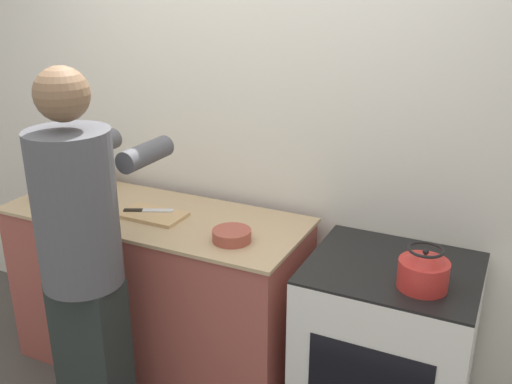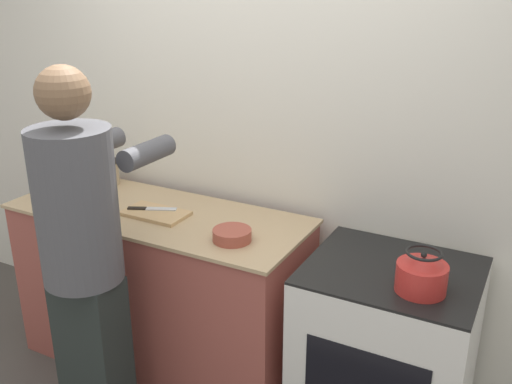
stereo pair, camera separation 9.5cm
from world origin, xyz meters
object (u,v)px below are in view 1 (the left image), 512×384
(oven, at_px, (385,353))
(canister_jar, at_px, (98,174))
(bowl_prep, at_px, (53,194))
(cutting_board, at_px, (152,215))
(knife, at_px, (147,210))
(kettle, at_px, (423,271))
(person, at_px, (83,253))

(oven, xyz_separation_m, canister_jar, (-1.75, 0.19, 0.54))
(oven, height_order, bowl_prep, bowl_prep)
(oven, distance_m, cutting_board, 1.30)
(knife, distance_m, kettle, 1.40)
(knife, bearing_deg, cutting_board, -44.03)
(knife, bearing_deg, canister_jar, 131.33)
(person, distance_m, canister_jar, 0.92)
(bowl_prep, height_order, canister_jar, canister_jar)
(cutting_board, bearing_deg, kettle, -3.17)
(bowl_prep, xyz_separation_m, canister_jar, (0.08, 0.28, 0.04))
(oven, xyz_separation_m, person, (-1.21, -0.56, 0.50))
(oven, height_order, canister_jar, canister_jar)
(oven, xyz_separation_m, cutting_board, (-1.21, -0.05, 0.48))
(cutting_board, bearing_deg, oven, 2.36)
(knife, bearing_deg, bowl_prep, 161.43)
(oven, bearing_deg, canister_jar, 173.93)
(knife, bearing_deg, person, -109.83)
(person, bearing_deg, kettle, 17.75)
(cutting_board, bearing_deg, knife, 160.60)
(person, xyz_separation_m, bowl_prep, (-0.62, 0.46, 0.01))
(person, xyz_separation_m, cutting_board, (-0.00, 0.51, -0.02))
(person, distance_m, kettle, 1.42)
(kettle, height_order, canister_jar, same)
(bowl_prep, bearing_deg, canister_jar, 74.71)
(oven, distance_m, bowl_prep, 1.90)
(oven, bearing_deg, knife, -178.39)
(cutting_board, bearing_deg, canister_jar, 156.31)
(kettle, xyz_separation_m, canister_jar, (-1.89, 0.31, 0.03))
(cutting_board, xyz_separation_m, knife, (-0.04, 0.01, 0.01))
(kettle, bearing_deg, oven, 138.36)
(canister_jar, bearing_deg, bowl_prep, -105.29)
(cutting_board, height_order, knife, knife)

